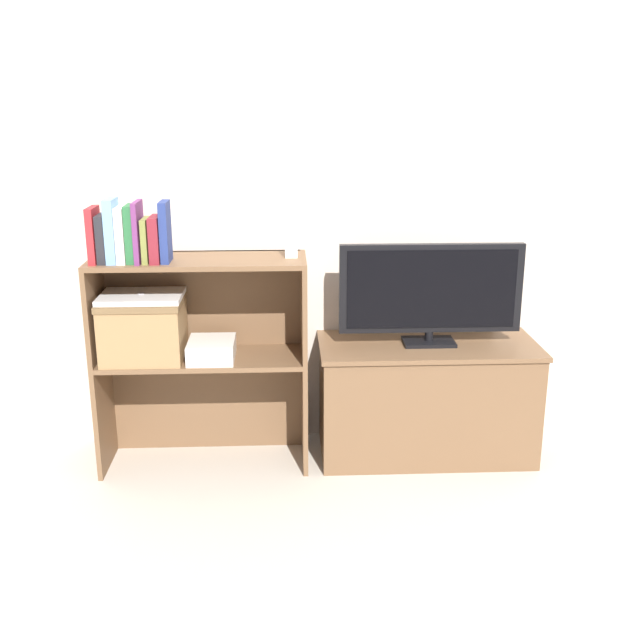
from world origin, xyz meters
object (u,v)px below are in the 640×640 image
object	(u,v)px
book_plum	(138,232)
book_navy	(165,232)
baby_monitor	(291,245)
book_crimson	(94,235)
magazine_stack	(212,350)
book_charcoal	(103,239)
book_forest	(131,234)
book_skyblue	(112,231)
laptop	(141,296)
book_olive	(146,240)
storage_basket_left	(143,326)
book_maroon	(156,239)
tv_stand	(426,399)
book_ivory	(122,235)
tv	(431,291)

from	to	relation	value
book_plum	book_navy	xyz separation A→B (m)	(0.10, 0.00, -0.00)
book_plum	baby_monitor	xyz separation A→B (m)	(0.60, 0.06, -0.07)
book_crimson	magazine_stack	xyz separation A→B (m)	(0.44, 0.02, -0.49)
book_charcoal	baby_monitor	xyz separation A→B (m)	(0.74, 0.06, -0.04)
book_crimson	book_forest	bearing A→B (deg)	0.00
book_skyblue	laptop	size ratio (longest dim) A/B	0.75
book_olive	storage_basket_left	size ratio (longest dim) A/B	0.52
book_crimson	magazine_stack	bearing A→B (deg)	2.15
laptop	magazine_stack	size ratio (longest dim) A/B	1.52
book_maroon	book_olive	bearing A→B (deg)	180.00
laptop	tv_stand	bearing A→B (deg)	2.82
laptop	magazine_stack	bearing A→B (deg)	-5.35
book_forest	book_plum	size ratio (longest dim) A/B	0.94
book_olive	baby_monitor	xyz separation A→B (m)	(0.57, 0.06, -0.04)
book_charcoal	tv_stand	bearing A→B (deg)	4.39
tv_stand	magazine_stack	world-z (taller)	magazine_stack
tv_stand	magazine_stack	xyz separation A→B (m)	(-0.92, -0.09, 0.27)
tv_stand	book_olive	distance (m)	1.37
baby_monitor	storage_basket_left	bearing A→B (deg)	-178.60
book_navy	magazine_stack	size ratio (longest dim) A/B	1.09
book_plum	book_ivory	bearing A→B (deg)	180.00
book_forest	laptop	bearing A→B (deg)	71.21
storage_basket_left	book_skyblue	bearing A→B (deg)	-153.84
tv	book_charcoal	bearing A→B (deg)	-175.68
book_navy	book_maroon	bearing A→B (deg)	180.00
tv	book_crimson	distance (m)	1.39
book_skyblue	laptop	world-z (taller)	book_skyblue
book_charcoal	book_plum	world-z (taller)	book_plum
book_charcoal	baby_monitor	distance (m)	0.74
tv	laptop	bearing A→B (deg)	-177.25
book_crimson	storage_basket_left	distance (m)	0.42
book_charcoal	magazine_stack	size ratio (longest dim) A/B	0.86
book_charcoal	storage_basket_left	bearing A→B (deg)	18.87
baby_monitor	book_maroon	bearing A→B (deg)	-173.83
book_skyblue	laptop	bearing A→B (deg)	26.16
book_charcoal	book_crimson	bearing A→B (deg)	180.00
book_maroon	book_charcoal	bearing A→B (deg)	180.00
baby_monitor	storage_basket_left	xyz separation A→B (m)	(-0.61, -0.01, -0.33)
book_crimson	laptop	world-z (taller)	book_crimson
book_ivory	baby_monitor	world-z (taller)	book_ivory
tv	book_crimson	bearing A→B (deg)	-175.79
magazine_stack	storage_basket_left	bearing A→B (deg)	174.65
tv	magazine_stack	bearing A→B (deg)	-174.82
book_crimson	book_navy	distance (m)	0.28
book_ivory	laptop	bearing A→B (deg)	41.13
laptop	book_forest	bearing A→B (deg)	-108.79
book_forest	book_maroon	world-z (taller)	book_forest
book_maroon	magazine_stack	bearing A→B (deg)	4.76
book_plum	baby_monitor	world-z (taller)	book_plum
book_maroon	book_ivory	bearing A→B (deg)	180.00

